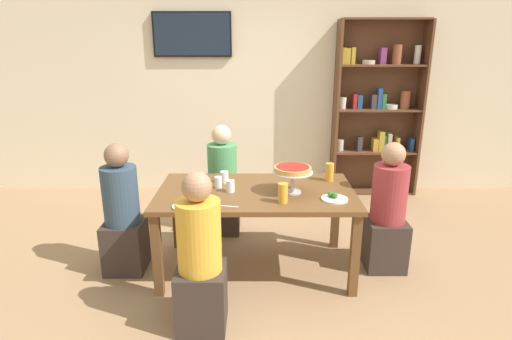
{
  "coord_description": "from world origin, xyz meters",
  "views": [
    {
      "loc": [
        -0.0,
        -3.3,
        1.95
      ],
      "look_at": [
        0.0,
        0.1,
        0.89
      ],
      "focal_mm": 29.18,
      "sensor_mm": 36.0,
      "label": 1
    }
  ],
  "objects_px": {
    "diner_head_west": "(123,218)",
    "diner_far_left": "(223,187)",
    "diner_near_left": "(200,264)",
    "cutlery_fork_near": "(201,178)",
    "salad_plate_near_diner": "(334,198)",
    "beer_glass_amber_tall": "(283,193)",
    "water_glass_clear_spare": "(230,186)",
    "deep_dish_pizza_stand": "(293,171)",
    "water_glass_clear_near": "(218,182)",
    "diner_head_east": "(387,216)",
    "beer_glass_amber_short": "(330,172)",
    "salad_plate_far_diner": "(187,204)",
    "bookshelf": "(377,108)",
    "cutlery_knife_near": "(227,206)",
    "dining_table": "(256,200)",
    "television": "(192,34)",
    "water_glass_clear_far": "(224,177)"
  },
  "relations": [
    {
      "from": "cutlery_fork_near",
      "to": "salad_plate_near_diner",
      "type": "bearing_deg",
      "value": 173.83
    },
    {
      "from": "diner_head_west",
      "to": "diner_far_left",
      "type": "relative_size",
      "value": 1.0
    },
    {
      "from": "dining_table",
      "to": "salad_plate_near_diner",
      "type": "height_order",
      "value": "salad_plate_near_diner"
    },
    {
      "from": "deep_dish_pizza_stand",
      "to": "salad_plate_near_diner",
      "type": "distance_m",
      "value": 0.4
    },
    {
      "from": "bookshelf",
      "to": "cutlery_knife_near",
      "type": "relative_size",
      "value": 12.29
    },
    {
      "from": "diner_near_left",
      "to": "beer_glass_amber_tall",
      "type": "height_order",
      "value": "diner_near_left"
    },
    {
      "from": "beer_glass_amber_tall",
      "to": "beer_glass_amber_short",
      "type": "distance_m",
      "value": 0.7
    },
    {
      "from": "beer_glass_amber_tall",
      "to": "diner_head_west",
      "type": "bearing_deg",
      "value": 168.93
    },
    {
      "from": "diner_far_left",
      "to": "deep_dish_pizza_stand",
      "type": "xyz_separation_m",
      "value": [
        0.65,
        -0.82,
        0.44
      ]
    },
    {
      "from": "cutlery_fork_near",
      "to": "water_glass_clear_far",
      "type": "bearing_deg",
      "value": 171.98
    },
    {
      "from": "salad_plate_far_diner",
      "to": "beer_glass_amber_short",
      "type": "relative_size",
      "value": 1.37
    },
    {
      "from": "diner_near_left",
      "to": "salad_plate_far_diner",
      "type": "bearing_deg",
      "value": 19.2
    },
    {
      "from": "dining_table",
      "to": "beer_glass_amber_short",
      "type": "relative_size",
      "value": 10.2
    },
    {
      "from": "water_glass_clear_far",
      "to": "water_glass_clear_spare",
      "type": "bearing_deg",
      "value": -74.07
    },
    {
      "from": "diner_near_left",
      "to": "cutlery_fork_near",
      "type": "xyz_separation_m",
      "value": [
        -0.13,
        1.1,
        0.25
      ]
    },
    {
      "from": "diner_far_left",
      "to": "water_glass_clear_spare",
      "type": "relative_size",
      "value": 11.46
    },
    {
      "from": "diner_head_west",
      "to": "water_glass_clear_spare",
      "type": "relative_size",
      "value": 11.46
    },
    {
      "from": "diner_head_west",
      "to": "water_glass_clear_near",
      "type": "height_order",
      "value": "diner_head_west"
    },
    {
      "from": "diner_head_east",
      "to": "diner_head_west",
      "type": "distance_m",
      "value": 2.29
    },
    {
      "from": "diner_head_east",
      "to": "diner_far_left",
      "type": "relative_size",
      "value": 1.0
    },
    {
      "from": "diner_head_east",
      "to": "deep_dish_pizza_stand",
      "type": "relative_size",
      "value": 3.44
    },
    {
      "from": "diner_near_left",
      "to": "beer_glass_amber_short",
      "type": "bearing_deg",
      "value": -45.17
    },
    {
      "from": "television",
      "to": "beer_glass_amber_short",
      "type": "height_order",
      "value": "television"
    },
    {
      "from": "diner_far_left",
      "to": "beer_glass_amber_tall",
      "type": "bearing_deg",
      "value": 27.87
    },
    {
      "from": "television",
      "to": "cutlery_fork_near",
      "type": "xyz_separation_m",
      "value": [
        0.28,
        -1.79,
        -1.28
      ]
    },
    {
      "from": "diner_head_east",
      "to": "beer_glass_amber_short",
      "type": "xyz_separation_m",
      "value": [
        -0.48,
        0.23,
        0.33
      ]
    },
    {
      "from": "water_glass_clear_spare",
      "to": "cutlery_fork_near",
      "type": "height_order",
      "value": "water_glass_clear_spare"
    },
    {
      "from": "beer_glass_amber_short",
      "to": "water_glass_clear_near",
      "type": "relative_size",
      "value": 1.63
    },
    {
      "from": "deep_dish_pizza_stand",
      "to": "salad_plate_far_diner",
      "type": "bearing_deg",
      "value": -159.52
    },
    {
      "from": "diner_head_west",
      "to": "deep_dish_pizza_stand",
      "type": "bearing_deg",
      "value": -1.61
    },
    {
      "from": "diner_near_left",
      "to": "dining_table",
      "type": "bearing_deg",
      "value": -26.13
    },
    {
      "from": "diner_far_left",
      "to": "beer_glass_amber_tall",
      "type": "height_order",
      "value": "diner_far_left"
    },
    {
      "from": "salad_plate_far_diner",
      "to": "water_glass_clear_spare",
      "type": "height_order",
      "value": "water_glass_clear_spare"
    },
    {
      "from": "deep_dish_pizza_stand",
      "to": "cutlery_knife_near",
      "type": "distance_m",
      "value": 0.64
    },
    {
      "from": "deep_dish_pizza_stand",
      "to": "cutlery_fork_near",
      "type": "bearing_deg",
      "value": 155.36
    },
    {
      "from": "television",
      "to": "deep_dish_pizza_stand",
      "type": "xyz_separation_m",
      "value": [
        1.09,
        -2.16,
        -1.1
      ]
    },
    {
      "from": "dining_table",
      "to": "diner_head_east",
      "type": "distance_m",
      "value": 1.15
    },
    {
      "from": "bookshelf",
      "to": "beer_glass_amber_tall",
      "type": "bearing_deg",
      "value": -120.38
    },
    {
      "from": "diner_far_left",
      "to": "deep_dish_pizza_stand",
      "type": "bearing_deg",
      "value": 38.12
    },
    {
      "from": "bookshelf",
      "to": "diner_head_west",
      "type": "distance_m",
      "value": 3.44
    },
    {
      "from": "bookshelf",
      "to": "water_glass_clear_near",
      "type": "bearing_deg",
      "value": -133.87
    },
    {
      "from": "dining_table",
      "to": "diner_head_west",
      "type": "relative_size",
      "value": 1.44
    },
    {
      "from": "diner_far_left",
      "to": "salad_plate_near_diner",
      "type": "relative_size",
      "value": 5.4
    },
    {
      "from": "diner_head_west",
      "to": "water_glass_clear_spare",
      "type": "distance_m",
      "value": 0.98
    },
    {
      "from": "deep_dish_pizza_stand",
      "to": "beer_glass_amber_tall",
      "type": "relative_size",
      "value": 2.12
    },
    {
      "from": "diner_head_east",
      "to": "water_glass_clear_far",
      "type": "xyz_separation_m",
      "value": [
        -1.42,
        0.18,
        0.3
      ]
    },
    {
      "from": "bookshelf",
      "to": "beer_glass_amber_tall",
      "type": "distance_m",
      "value": 2.68
    },
    {
      "from": "bookshelf",
      "to": "cutlery_fork_near",
      "type": "distance_m",
      "value": 2.7
    },
    {
      "from": "dining_table",
      "to": "bookshelf",
      "type": "height_order",
      "value": "bookshelf"
    },
    {
      "from": "beer_glass_amber_tall",
      "to": "beer_glass_amber_short",
      "type": "xyz_separation_m",
      "value": [
        0.45,
        0.53,
        0.0
      ]
    }
  ]
}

